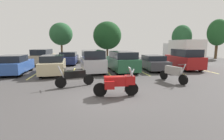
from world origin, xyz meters
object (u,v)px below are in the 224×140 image
Objects in this scene: motorcycle_third at (75,77)px; car_charcoal at (153,63)px; box_truck at (182,51)px; motorcycle_touring at (118,83)px; car_blue at (14,65)px; car_far_navy at (69,58)px; car_red at (184,59)px; car_far_tan at (43,57)px; car_green at (122,61)px; car_champagne at (53,65)px; car_silver at (92,61)px; motorcycle_second at (173,73)px.

car_charcoal is at bearing 36.90° from motorcycle_third.
motorcycle_touring is at bearing -130.82° from box_truck.
car_far_navy is at bearing 58.23° from car_blue.
car_red reaches higher than car_blue.
car_far_tan is 17.41m from box_truck.
motorcycle_third is 0.45× the size of car_far_navy.
car_green is at bearing -148.29° from box_truck.
car_green is (1.74, 7.02, 0.26)m from motorcycle_touring.
car_champagne reaches higher than car_far_navy.
car_champagne is (-4.07, 6.75, 0.11)m from motorcycle_touring.
car_charcoal is (5.63, 0.36, -0.26)m from car_silver.
box_truck reaches higher than car_green.
car_far_tan is at bearing 142.24° from car_green.
car_blue is at bearing -179.08° from car_charcoal.
motorcycle_touring is 3.04m from motorcycle_third.
motorcycle_third is 7.11m from car_blue.
motorcycle_second is at bearing -97.69° from car_charcoal.
motorcycle_third is (-2.11, 2.19, -0.10)m from motorcycle_touring.
car_blue is at bearing 135.64° from motorcycle_third.
car_charcoal is (4.77, 7.35, 0.05)m from motorcycle_touring.
car_blue reaches higher than car_far_navy.
car_blue is 0.99× the size of car_charcoal.
car_blue is at bearing 179.13° from car_green.
car_champagne is 16.26m from box_truck.
car_red is (3.17, -0.07, 0.27)m from car_charcoal.
motorcycle_third is 11.27m from car_red.
car_charcoal is 0.91× the size of car_far_navy.
car_champagne reaches higher than motorcycle_touring.
car_silver is 2.61m from car_green.
car_champagne is at bearing -70.66° from car_far_tan.
car_champagne is (-8.15, 4.44, 0.15)m from motorcycle_second.
car_blue is 7.21m from car_far_navy.
car_silver is 0.93× the size of car_far_navy.
motorcycle_third is at bearing -83.38° from car_far_navy.
car_far_navy is (-5.14, 6.27, -0.17)m from car_green.
motorcycle_third is 0.45× the size of car_green.
motorcycle_touring is 0.96× the size of motorcycle_second.
car_charcoal is (0.68, 5.04, 0.09)m from motorcycle_second.
car_champagne is 5.82m from car_green.
motorcycle_touring is at bearing -75.65° from car_far_navy.
car_charcoal is at bearing 57.04° from motorcycle_touring.
car_red is at bearing 2.42° from car_green.
car_far_navy is (-8.17, 5.94, 0.04)m from car_charcoal.
box_truck is at bearing 17.07° from car_blue.
car_silver is at bearing -1.54° from car_blue.
car_champagne is 1.12× the size of car_red.
box_truck reaches higher than car_blue.
car_green is at bearing 0.76° from car_silver.
motorcycle_second is at bearing 1.10° from motorcycle_third.
car_green is 1.00× the size of car_far_navy.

